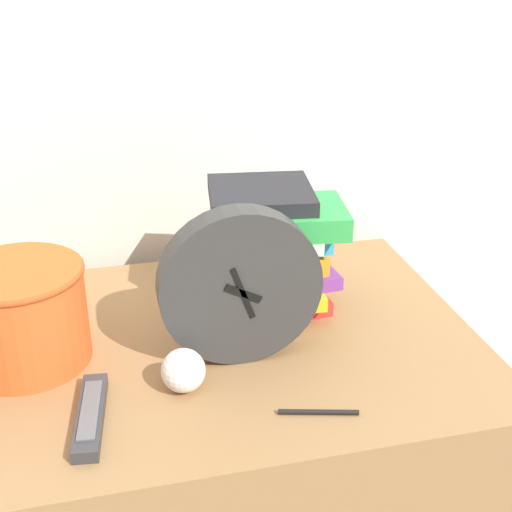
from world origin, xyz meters
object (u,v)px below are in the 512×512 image
Objects in this scene: book_stack at (269,249)px; tv_remote at (91,415)px; desk_clock at (240,287)px; crumpled_paper_ball at (183,370)px; pen at (318,412)px; basket at (21,313)px.

book_stack is 0.45m from tv_remote.
desk_clock reaches higher than crumpled_paper_ball.
pen is (0.08, -0.18, -0.13)m from desk_clock.
desk_clock is 2.25× the size of pen.
book_stack reaches higher than crumpled_paper_ball.
desk_clock reaches higher than pen.
basket reaches higher than pen.
pen is (0.19, -0.11, -0.03)m from crumpled_paper_ball.
basket is 0.23m from tv_remote.
basket is at bearing -170.23° from book_stack.
desk_clock reaches higher than basket.
tv_remote is 0.15m from crumpled_paper_ball.
desk_clock is at bearing 32.55° from crumpled_paper_ball.
basket is at bearing 116.80° from tv_remote.
pen is (0.43, -0.25, -0.09)m from basket.
book_stack is 3.88× the size of crumpled_paper_ball.
basket is (-0.35, 0.08, -0.04)m from desk_clock.
crumpled_paper_ball is (0.14, 0.05, 0.02)m from tv_remote.
book_stack is at bearing 88.28° from pen.
book_stack is at bearing 38.09° from tv_remote.
book_stack reaches higher than basket.
basket reaches higher than tv_remote.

